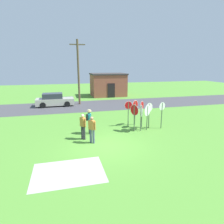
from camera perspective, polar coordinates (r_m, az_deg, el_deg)
The scene contains 17 objects.
ground_plane at distance 11.94m, azimuth -1.92°, elevation -9.78°, with size 80.00×80.00×0.00m, color #518E33.
street_asphalt at distance 23.27m, azimuth -8.34°, elevation 1.77°, with size 60.00×6.40×0.01m, color #424247.
concrete_path at distance 9.45m, azimuth -12.58°, elevation -16.86°, with size 3.20×2.40×0.01m, color #ADAAA3.
building_background at distance 30.62m, azimuth -1.16°, elevation 8.03°, with size 5.29×4.20×3.45m.
utility_pole at distance 23.97m, azimuth -9.80°, elevation 11.65°, with size 1.80×0.24×7.60m.
parked_car_on_street at distance 23.93m, azimuth -16.46°, elevation 3.35°, with size 4.32×2.06×1.51m.
stop_sign_center_cluster at distance 15.02m, azimuth 10.78°, elevation 0.24°, with size 0.66×0.28×1.96m.
stop_sign_rear_left at distance 15.08m, azimuth 8.73°, elevation 0.67°, with size 0.51×0.54×2.06m.
stop_sign_low_front at distance 14.07m, azimuth 6.54°, elevation -0.36°, with size 0.38×0.75×2.00m.
stop_sign_tallest at distance 15.13m, azimuth 14.38°, elevation 0.26°, with size 0.58×0.22×2.03m.
stop_sign_far_back at distance 15.66m, azimuth 6.76°, elevation 1.13°, with size 0.63×0.46×2.02m.
stop_sign_nearest at distance 14.21m, azimuth 8.49°, elevation -0.38°, with size 0.14×0.87×1.97m.
stop_sign_leaning_right at distance 15.26m, azimuth 4.80°, elevation 0.74°, with size 0.65×0.08×2.01m.
stop_sign_leaning_left at distance 14.55m, azimuth 10.29°, elevation -0.31°, with size 0.68×0.50×1.90m.
person_in_blue at distance 13.69m, azimuth -6.70°, elevation -2.28°, with size 0.40×0.57×1.74m.
person_near_signs at distance 12.74m, azimuth -8.50°, elevation -3.84°, with size 0.38×0.50×1.69m.
person_in_dark_shirt at distance 12.07m, azimuth -5.88°, elevation -4.76°, with size 0.41×0.45×1.69m.
Camera 1 is at (-2.35, -10.70, 4.76)m, focal length 31.27 mm.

